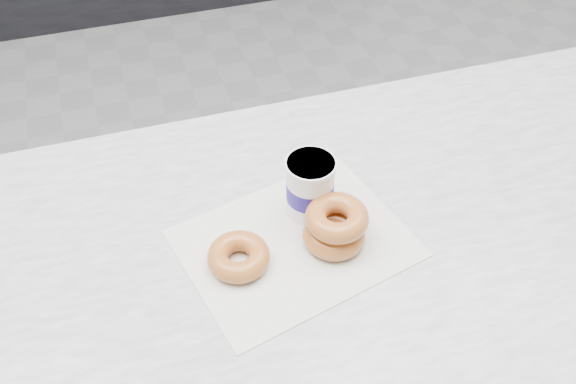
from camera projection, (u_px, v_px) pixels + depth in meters
name	position (u px, v px, depth m)	size (l,w,h in m)	color
ground	(216.00, 299.00, 2.02)	(5.00, 5.00, 0.00)	gray
wax_paper	(295.00, 243.00, 1.00)	(0.34, 0.26, 0.00)	silver
donut_single	(239.00, 256.00, 0.96)	(0.10, 0.10, 0.03)	#C97237
donut_stack	(335.00, 226.00, 0.98)	(0.14, 0.14, 0.07)	#C97237
coffee_cup	(310.00, 187.00, 1.01)	(0.09, 0.09, 0.11)	white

